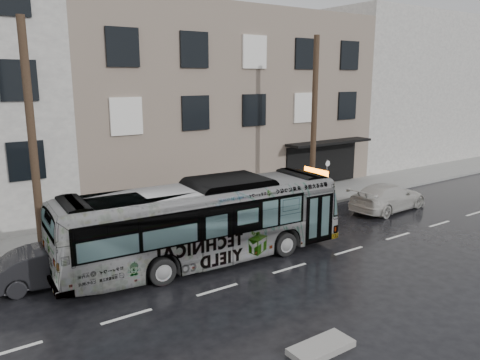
% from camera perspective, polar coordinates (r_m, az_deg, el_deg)
% --- Properties ---
extents(ground, '(120.00, 120.00, 0.00)m').
position_cam_1_polar(ground, '(19.81, 1.33, -8.37)').
color(ground, black).
rests_on(ground, ground).
extents(sidewalk, '(90.00, 3.60, 0.15)m').
position_cam_1_polar(sidewalk, '(23.71, -5.65, -4.70)').
color(sidewalk, gray).
rests_on(sidewalk, ground).
extents(building_taupe, '(20.00, 12.00, 11.00)m').
position_cam_1_polar(building_taupe, '(31.95, -4.79, 9.64)').
color(building_taupe, '#7A6B5E').
rests_on(building_taupe, ground).
extents(building_filler, '(18.00, 12.00, 12.00)m').
position_cam_1_polar(building_filler, '(44.54, 17.30, 10.55)').
color(building_filler, beige).
rests_on(building_filler, ground).
extents(utility_pole_front, '(0.30, 0.30, 9.00)m').
position_cam_1_polar(utility_pole_front, '(25.33, 9.01, 6.88)').
color(utility_pole_front, '#3E2E1F').
rests_on(utility_pole_front, sidewalk).
extents(utility_pole_rear, '(0.30, 0.30, 9.00)m').
position_cam_1_polar(utility_pole_rear, '(18.75, -23.96, 4.06)').
color(utility_pole_rear, '#3E2E1F').
rests_on(utility_pole_rear, sidewalk).
extents(sign_post, '(0.06, 0.06, 2.40)m').
position_cam_1_polar(sign_post, '(26.61, 10.49, -0.11)').
color(sign_post, slate).
rests_on(sign_post, sidewalk).
extents(bus, '(11.59, 3.38, 3.19)m').
position_cam_1_polar(bus, '(18.06, -4.44, -5.13)').
color(bus, '#B2B2B2').
rests_on(bus, ground).
extents(white_sedan, '(5.14, 2.42, 1.45)m').
position_cam_1_polar(white_sedan, '(26.38, 17.57, -2.00)').
color(white_sedan, '#B4B1AB').
rests_on(white_sedan, ground).
extents(dark_sedan, '(4.26, 1.83, 1.36)m').
position_cam_1_polar(dark_sedan, '(17.63, -21.73, -9.61)').
color(dark_sedan, black).
rests_on(dark_sedan, ground).
extents(slush_pile, '(1.81, 0.81, 0.18)m').
position_cam_1_polar(slush_pile, '(13.21, 9.86, -19.48)').
color(slush_pile, gray).
rests_on(slush_pile, ground).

